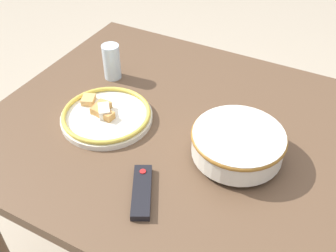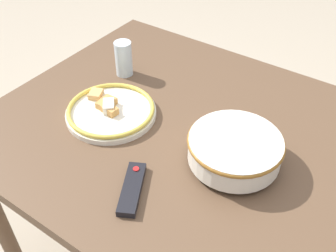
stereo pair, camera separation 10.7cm
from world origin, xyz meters
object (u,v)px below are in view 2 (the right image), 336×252
at_px(noodle_bowl, 235,149).
at_px(food_plate, 111,111).
at_px(tv_remote, 132,188).
at_px(drinking_glass, 124,59).

xyz_separation_m(noodle_bowl, food_plate, (0.43, 0.03, -0.04)).
distance_m(noodle_bowl, tv_remote, 0.30).
distance_m(food_plate, tv_remote, 0.33).
height_order(tv_remote, drinking_glass, drinking_glass).
relative_size(noodle_bowl, drinking_glass, 2.06).
xyz_separation_m(food_plate, drinking_glass, (0.12, -0.21, 0.05)).
bearing_deg(noodle_bowl, food_plate, 4.55).
relative_size(food_plate, tv_remote, 1.67).
xyz_separation_m(noodle_bowl, tv_remote, (0.17, 0.25, -0.04)).
distance_m(noodle_bowl, food_plate, 0.43).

